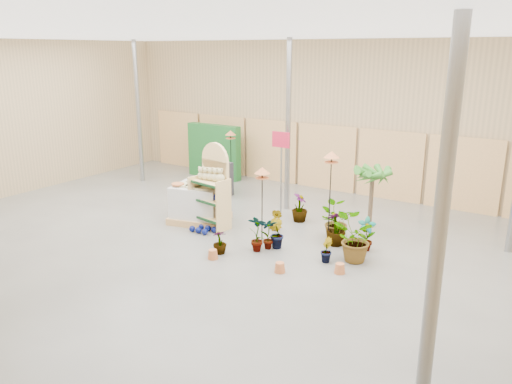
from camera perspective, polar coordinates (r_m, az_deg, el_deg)
room at (r=11.04m, az=-2.99°, el=5.60°), size 15.20×12.10×4.70m
display_shelf at (r=12.09m, az=-4.89°, el=0.33°), size 0.95×0.69×2.08m
teddy_bears at (r=11.90m, az=-5.10°, el=1.91°), size 0.77×0.21×0.34m
gazing_balls_shelf at (r=12.04m, az=-5.22°, el=-0.40°), size 0.76×0.26×0.15m
gazing_balls_floor at (r=11.97m, az=-6.06°, el=-4.26°), size 0.63×0.39×0.15m
pallet_stack at (r=12.60m, az=-6.50°, el=-1.29°), size 1.56×1.39×0.99m
charcoal_planters at (r=14.87m, az=-4.38°, el=1.52°), size 0.80×0.50×1.00m
trellis_stock at (r=16.90m, az=-4.81°, el=4.66°), size 2.00×0.30×1.80m
offer_sign at (r=12.81m, az=2.87°, el=4.11°), size 0.50×0.08×2.20m
bird_table_front at (r=10.83m, az=0.71°, el=2.19°), size 0.34×0.34×1.75m
bird_table_right at (r=10.79m, az=8.62°, el=3.86°), size 0.34×0.34×2.12m
bird_table_back at (r=15.38m, az=-2.92°, el=6.55°), size 0.34×0.34×1.82m
palm at (r=11.82m, az=13.20°, el=2.08°), size 0.70×0.70×1.70m
potted_plant_0 at (r=10.87m, az=1.45°, el=-4.77°), size 0.43×0.44×0.70m
potted_plant_1 at (r=10.94m, az=2.28°, el=-4.76°), size 0.43×0.38×0.65m
potted_plant_3 at (r=11.19m, az=9.15°, el=-4.07°), size 0.63×0.63×0.80m
potted_plant_4 at (r=11.01m, az=12.51°, el=-4.74°), size 0.46×0.39×0.75m
potted_plant_5 at (r=11.96m, az=2.36°, el=-3.17°), size 0.35×0.31×0.56m
potted_plant_6 at (r=11.49m, az=8.92°, el=-3.35°), size 0.85×0.76×0.87m
potted_plant_7 at (r=10.68m, az=-4.16°, el=-5.71°), size 0.41×0.41×0.52m
potted_plant_8 at (r=10.71m, az=0.18°, el=-4.73°), size 0.47×0.35×0.83m
potted_plant_9 at (r=10.35m, az=8.01°, el=-6.58°), size 0.33×0.36×0.51m
potted_plant_10 at (r=10.37m, az=11.07°, el=-5.33°), size 1.07×0.99×0.96m
potted_plant_11 at (r=12.61m, az=5.00°, el=-1.79°), size 0.54×0.54×0.73m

